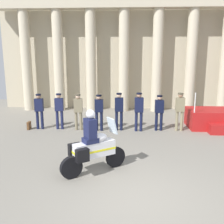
% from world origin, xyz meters
% --- Properties ---
extents(ground_plane, '(28.00, 28.00, 0.00)m').
position_xyz_m(ground_plane, '(0.00, 0.00, 0.00)').
color(ground_plane, gray).
extents(colonnade_backdrop, '(15.57, 1.47, 6.90)m').
position_xyz_m(colonnade_backdrop, '(-0.45, 10.75, 3.65)').
color(colonnade_backdrop, '#B6AB91').
rests_on(colonnade_backdrop, ground_plane).
extents(reviewing_stand, '(3.01, 2.15, 1.77)m').
position_xyz_m(reviewing_stand, '(4.18, 6.48, 0.42)').
color(reviewing_stand, '#A51919').
rests_on(reviewing_stand, ground_plane).
extents(officer_in_row_0, '(0.39, 0.24, 1.65)m').
position_xyz_m(officer_in_row_0, '(-4.31, 5.86, 0.97)').
color(officer_in_row_0, '#141938').
rests_on(officer_in_row_0, ground_plane).
extents(officer_in_row_1, '(0.39, 0.24, 1.67)m').
position_xyz_m(officer_in_row_1, '(-3.38, 5.89, 0.99)').
color(officer_in_row_1, '#191E42').
rests_on(officer_in_row_1, ground_plane).
extents(officer_in_row_2, '(0.39, 0.24, 1.67)m').
position_xyz_m(officer_in_row_2, '(-2.48, 5.81, 0.98)').
color(officer_in_row_2, '#7A7056').
rests_on(officer_in_row_2, ground_plane).
extents(officer_in_row_3, '(0.39, 0.24, 1.66)m').
position_xyz_m(officer_in_row_3, '(-1.51, 5.72, 0.98)').
color(officer_in_row_3, black).
rests_on(officer_in_row_3, ground_plane).
extents(officer_in_row_4, '(0.39, 0.24, 1.73)m').
position_xyz_m(officer_in_row_4, '(-0.61, 5.83, 1.02)').
color(officer_in_row_4, black).
rests_on(officer_in_row_4, ground_plane).
extents(officer_in_row_5, '(0.39, 0.24, 1.76)m').
position_xyz_m(officer_in_row_5, '(0.28, 5.74, 1.04)').
color(officer_in_row_5, '#141938').
rests_on(officer_in_row_5, ground_plane).
extents(officer_in_row_6, '(0.39, 0.24, 1.63)m').
position_xyz_m(officer_in_row_6, '(1.21, 5.90, 0.96)').
color(officer_in_row_6, black).
rests_on(officer_in_row_6, ground_plane).
extents(officer_in_row_7, '(0.39, 0.24, 1.74)m').
position_xyz_m(officer_in_row_7, '(2.13, 5.89, 1.03)').
color(officer_in_row_7, '#847A5B').
rests_on(officer_in_row_7, ground_plane).
extents(motorcycle_with_rider, '(1.79, 1.30, 1.90)m').
position_xyz_m(motorcycle_with_rider, '(-1.27, 1.34, 0.79)').
color(motorcycle_with_rider, black).
rests_on(motorcycle_with_rider, ground_plane).
extents(briefcase_on_ground, '(0.10, 0.32, 0.36)m').
position_xyz_m(briefcase_on_ground, '(-4.81, 5.77, 0.18)').
color(briefcase_on_ground, brown).
rests_on(briefcase_on_ground, ground_plane).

